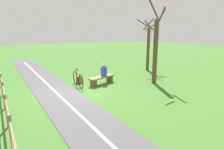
# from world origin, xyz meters

# --- Properties ---
(ground_plane) EXTENTS (80.00, 80.00, 0.00)m
(ground_plane) POSITION_xyz_m (0.00, 0.00, 0.00)
(ground_plane) COLOR #3D6B28
(paved_path) EXTENTS (4.97, 36.04, 0.02)m
(paved_path) POSITION_xyz_m (1.24, 4.00, 0.01)
(paved_path) COLOR #4C494C
(paved_path) RESTS_ON ground_plane
(path_centre_line) EXTENTS (2.79, 31.90, 0.00)m
(path_centre_line) POSITION_xyz_m (1.24, 4.00, 0.02)
(path_centre_line) COLOR silver
(path_centre_line) RESTS_ON paved_path
(bench) EXTENTS (1.80, 0.79, 0.45)m
(bench) POSITION_xyz_m (-1.84, -0.57, 0.31)
(bench) COLOR #937047
(bench) RESTS_ON ground_plane
(person_seated) EXTENTS (0.43, 0.43, 0.71)m
(person_seated) POSITION_xyz_m (-2.00, -0.61, 0.75)
(person_seated) COLOR #2847B7
(person_seated) RESTS_ON bench
(bicycle) EXTENTS (0.32, 1.73, 0.94)m
(bicycle) POSITION_xyz_m (-0.53, -0.97, 0.40)
(bicycle) COLOR black
(bicycle) RESTS_ON ground_plane
(backpack) EXTENTS (0.31, 0.31, 0.42)m
(backpack) POSITION_xyz_m (-0.89, -1.51, 0.21)
(backpack) COLOR olive
(backpack) RESTS_ON ground_plane
(tree_far_left) EXTENTS (0.91, 0.87, 4.85)m
(tree_far_left) POSITION_xyz_m (-4.39, 1.07, 2.02)
(tree_far_left) COLOR brown
(tree_far_left) RESTS_ON ground_plane
(tree_far_right) EXTENTS (1.54, 1.52, 3.95)m
(tree_far_right) POSITION_xyz_m (-6.87, -1.76, 1.86)
(tree_far_right) COLOR brown
(tree_far_right) RESTS_ON ground_plane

